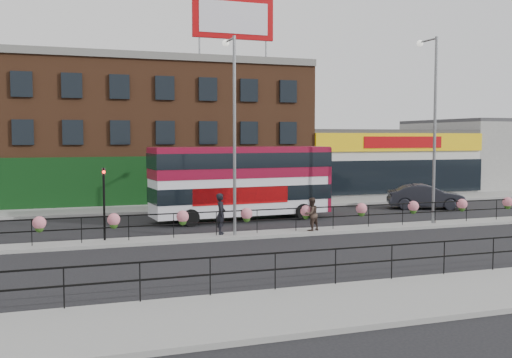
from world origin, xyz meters
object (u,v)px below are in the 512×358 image
object	(u,v)px
pedestrian_b	(311,214)
lamp_column_west	(233,118)
double_decker_bus	(242,175)
lamp_column_east	(432,113)
pedestrian_a	(221,214)
car	(426,197)

from	to	relation	value
pedestrian_b	lamp_column_west	world-z (taller)	lamp_column_west
double_decker_bus	lamp_column_east	bearing A→B (deg)	-29.62
pedestrian_a	pedestrian_b	world-z (taller)	pedestrian_a
pedestrian_b	lamp_column_west	bearing A→B (deg)	-22.80
car	pedestrian_a	size ratio (longest dim) A/B	2.67
car	pedestrian_b	world-z (taller)	pedestrian_b
double_decker_bus	lamp_column_east	xyz separation A→B (m)	(8.90, -5.06, 3.41)
car	pedestrian_b	xyz separation A→B (m)	(-11.31, -6.74, 0.15)
car	lamp_column_west	distance (m)	17.23
double_decker_bus	lamp_column_west	xyz separation A→B (m)	(-2.20, -5.35, 3.04)
pedestrian_b	lamp_column_west	distance (m)	6.06
car	pedestrian_b	size ratio (longest dim) A/B	3.18
car	pedestrian_b	distance (m)	13.16
lamp_column_west	lamp_column_east	bearing A→B (deg)	1.50
pedestrian_b	car	bearing A→B (deg)	-168.71
pedestrian_a	lamp_column_west	distance (m)	4.51
double_decker_bus	car	world-z (taller)	double_decker_bus
car	pedestrian_a	distance (m)	16.98
pedestrian_a	pedestrian_b	xyz separation A→B (m)	(4.44, -0.41, -0.15)
pedestrian_b	double_decker_bus	bearing A→B (deg)	-92.48
car	lamp_column_west	world-z (taller)	lamp_column_west
double_decker_bus	car	distance (m)	13.18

